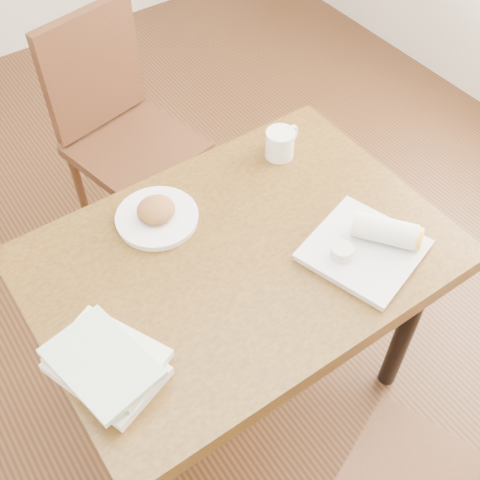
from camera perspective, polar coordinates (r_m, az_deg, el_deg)
ground at (r=2.23m, az=0.00°, el=-13.45°), size 4.00×5.00×0.01m
table at (r=1.66m, az=0.00°, el=-3.14°), size 1.10×0.77×0.75m
chair_far at (r=2.34m, az=-11.37°, el=10.79°), size 0.50×0.50×0.95m
plate_scone at (r=1.67m, az=-7.90°, el=2.37°), size 0.23×0.23×0.07m
coffee_mug at (r=1.83m, az=3.89°, el=9.20°), size 0.13×0.09×0.09m
plate_burrito at (r=1.61m, az=12.28°, el=-0.37°), size 0.34×0.34×0.09m
book_stack at (r=1.40m, az=-12.61°, el=-11.36°), size 0.26×0.30×0.07m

